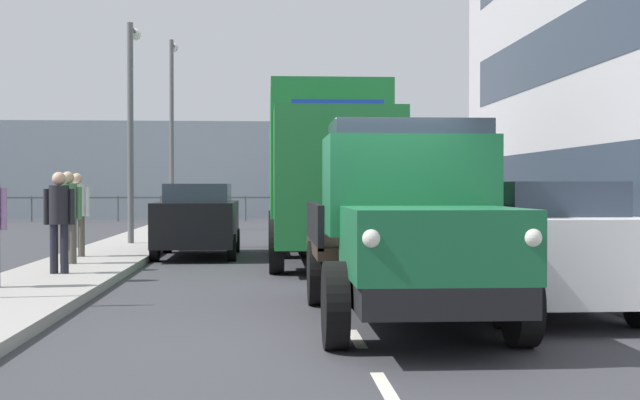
{
  "coord_description": "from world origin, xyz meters",
  "views": [
    {
      "loc": [
        0.97,
        9.24,
        1.67
      ],
      "look_at": [
        -0.01,
        -6.43,
        1.41
      ],
      "focal_mm": 47.64,
      "sensor_mm": 36.0,
      "label": 1
    }
  ],
  "objects_px": {
    "car_grey_kerbside_3": "(371,208)",
    "lamp_post_far": "(172,117)",
    "lamp_post_promenade": "(131,111)",
    "pedestrian_couple_a": "(59,214)",
    "truck_vintage_green": "(408,227)",
    "lorry_cargo_green": "(327,168)",
    "car_white_kerbside_near": "(539,245)",
    "pedestrian_with_bag": "(77,207)",
    "car_navy_kerbside_1": "(444,224)",
    "car_black_oppositeside_0": "(198,219)",
    "pedestrian_by_lamp": "(68,209)",
    "car_silver_kerbside_2": "(399,214)"
  },
  "relations": [
    {
      "from": "pedestrian_by_lamp",
      "to": "lamp_post_far",
      "type": "xyz_separation_m",
      "value": [
        -0.32,
        -15.37,
        3.06
      ]
    },
    {
      "from": "truck_vintage_green",
      "to": "lamp_post_far",
      "type": "bearing_deg",
      "value": -76.81
    },
    {
      "from": "car_navy_kerbside_1",
      "to": "car_black_oppositeside_0",
      "type": "relative_size",
      "value": 1.02
    },
    {
      "from": "car_navy_kerbside_1",
      "to": "car_black_oppositeside_0",
      "type": "height_order",
      "value": "same"
    },
    {
      "from": "car_navy_kerbside_1",
      "to": "lamp_post_promenade",
      "type": "distance_m",
      "value": 9.78
    },
    {
      "from": "car_grey_kerbside_3",
      "to": "lamp_post_far",
      "type": "distance_m",
      "value": 8.53
    },
    {
      "from": "car_white_kerbside_near",
      "to": "car_grey_kerbside_3",
      "type": "height_order",
      "value": "same"
    },
    {
      "from": "lamp_post_far",
      "to": "lorry_cargo_green",
      "type": "bearing_deg",
      "value": 110.22
    },
    {
      "from": "lorry_cargo_green",
      "to": "car_white_kerbside_near",
      "type": "xyz_separation_m",
      "value": [
        -2.24,
        7.96,
        -1.18
      ]
    },
    {
      "from": "car_grey_kerbside_3",
      "to": "car_navy_kerbside_1",
      "type": "bearing_deg",
      "value": 90.0
    },
    {
      "from": "pedestrian_by_lamp",
      "to": "lamp_post_far",
      "type": "bearing_deg",
      "value": -91.19
    },
    {
      "from": "lorry_cargo_green",
      "to": "lamp_post_far",
      "type": "relative_size",
      "value": 1.17
    },
    {
      "from": "car_black_oppositeside_0",
      "to": "pedestrian_by_lamp",
      "type": "distance_m",
      "value": 4.04
    },
    {
      "from": "lorry_cargo_green",
      "to": "car_white_kerbside_near",
      "type": "bearing_deg",
      "value": 105.74
    },
    {
      "from": "truck_vintage_green",
      "to": "pedestrian_couple_a",
      "type": "xyz_separation_m",
      "value": [
        5.25,
        -5.0,
        0.01
      ]
    },
    {
      "from": "car_silver_kerbside_2",
      "to": "lamp_post_promenade",
      "type": "xyz_separation_m",
      "value": [
        7.19,
        -0.17,
        2.78
      ]
    },
    {
      "from": "car_silver_kerbside_2",
      "to": "pedestrian_with_bag",
      "type": "height_order",
      "value": "pedestrian_with_bag"
    },
    {
      "from": "pedestrian_couple_a",
      "to": "car_black_oppositeside_0",
      "type": "bearing_deg",
      "value": -110.63
    },
    {
      "from": "car_black_oppositeside_0",
      "to": "pedestrian_couple_a",
      "type": "xyz_separation_m",
      "value": [
        1.97,
        5.23,
        0.3
      ]
    },
    {
      "from": "lamp_post_promenade",
      "to": "pedestrian_with_bag",
      "type": "bearing_deg",
      "value": 84.13
    },
    {
      "from": "lorry_cargo_green",
      "to": "car_grey_kerbside_3",
      "type": "xyz_separation_m",
      "value": [
        -2.24,
        -10.02,
        -1.18
      ]
    },
    {
      "from": "car_white_kerbside_near",
      "to": "lamp_post_promenade",
      "type": "relative_size",
      "value": 0.69
    },
    {
      "from": "car_silver_kerbside_2",
      "to": "pedestrian_couple_a",
      "type": "height_order",
      "value": "pedestrian_couple_a"
    },
    {
      "from": "car_white_kerbside_near",
      "to": "pedestrian_by_lamp",
      "type": "distance_m",
      "value": 9.48
    },
    {
      "from": "lamp_post_promenade",
      "to": "lamp_post_far",
      "type": "relative_size",
      "value": 0.84
    },
    {
      "from": "car_silver_kerbside_2",
      "to": "car_grey_kerbside_3",
      "type": "bearing_deg",
      "value": -90.0
    },
    {
      "from": "car_grey_kerbside_3",
      "to": "pedestrian_with_bag",
      "type": "bearing_deg",
      "value": 53.73
    },
    {
      "from": "truck_vintage_green",
      "to": "pedestrian_by_lamp",
      "type": "relative_size",
      "value": 3.13
    },
    {
      "from": "car_grey_kerbside_3",
      "to": "pedestrian_couple_a",
      "type": "xyz_separation_m",
      "value": [
        7.16,
        14.01,
        0.29
      ]
    },
    {
      "from": "car_white_kerbside_near",
      "to": "pedestrian_with_bag",
      "type": "xyz_separation_m",
      "value": [
        7.65,
        -7.55,
        0.32
      ]
    },
    {
      "from": "lorry_cargo_green",
      "to": "lamp_post_far",
      "type": "xyz_separation_m",
      "value": [
        4.89,
        -13.27,
        2.2
      ]
    },
    {
      "from": "car_white_kerbside_near",
      "to": "car_grey_kerbside_3",
      "type": "distance_m",
      "value": 17.98
    },
    {
      "from": "truck_vintage_green",
      "to": "lorry_cargo_green",
      "type": "height_order",
      "value": "lorry_cargo_green"
    },
    {
      "from": "car_white_kerbside_near",
      "to": "car_grey_kerbside_3",
      "type": "xyz_separation_m",
      "value": [
        -0.0,
        -17.98,
        0.0
      ]
    },
    {
      "from": "car_navy_kerbside_1",
      "to": "car_grey_kerbside_3",
      "type": "bearing_deg",
      "value": -90.0
    },
    {
      "from": "car_silver_kerbside_2",
      "to": "pedestrian_with_bag",
      "type": "xyz_separation_m",
      "value": [
        7.65,
        4.29,
        0.32
      ]
    },
    {
      "from": "pedestrian_by_lamp",
      "to": "lamp_post_promenade",
      "type": "bearing_deg",
      "value": -92.4
    },
    {
      "from": "lorry_cargo_green",
      "to": "car_silver_kerbside_2",
      "type": "bearing_deg",
      "value": -119.95
    },
    {
      "from": "pedestrian_with_bag",
      "to": "pedestrian_couple_a",
      "type": "bearing_deg",
      "value": 97.67
    },
    {
      "from": "car_grey_kerbside_3",
      "to": "lamp_post_far",
      "type": "height_order",
      "value": "lamp_post_far"
    },
    {
      "from": "lamp_post_promenade",
      "to": "pedestrian_couple_a",
      "type": "bearing_deg",
      "value": 90.17
    },
    {
      "from": "truck_vintage_green",
      "to": "lamp_post_far",
      "type": "height_order",
      "value": "lamp_post_far"
    },
    {
      "from": "car_navy_kerbside_1",
      "to": "car_grey_kerbside_3",
      "type": "distance_m",
      "value": 11.97
    },
    {
      "from": "car_white_kerbside_near",
      "to": "pedestrian_couple_a",
      "type": "relative_size",
      "value": 2.28
    },
    {
      "from": "car_navy_kerbside_1",
      "to": "pedestrian_with_bag",
      "type": "relative_size",
      "value": 2.25
    },
    {
      "from": "car_white_kerbside_near",
      "to": "car_silver_kerbside_2",
      "type": "height_order",
      "value": "same"
    },
    {
      "from": "car_grey_kerbside_3",
      "to": "pedestrian_couple_a",
      "type": "relative_size",
      "value": 2.52
    },
    {
      "from": "car_white_kerbside_near",
      "to": "pedestrian_with_bag",
      "type": "distance_m",
      "value": 10.75
    },
    {
      "from": "car_silver_kerbside_2",
      "to": "lamp_post_promenade",
      "type": "height_order",
      "value": "lamp_post_promenade"
    },
    {
      "from": "lorry_cargo_green",
      "to": "pedestrian_couple_a",
      "type": "height_order",
      "value": "lorry_cargo_green"
    }
  ]
}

